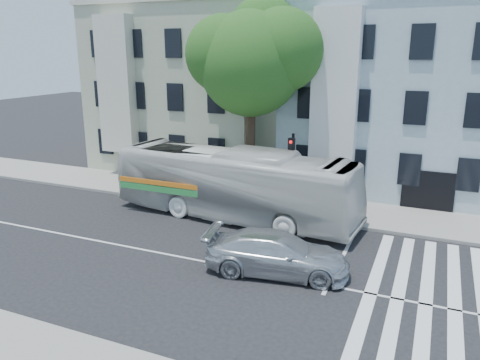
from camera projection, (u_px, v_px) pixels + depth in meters
The scene contains 9 objects.
ground at pixel (173, 255), 19.37m from camera, with size 120.00×120.00×0.00m, color black.
sidewalk_far at pixel (246, 199), 26.43m from camera, with size 80.00×4.00×0.15m, color gray.
building_left at pixel (194, 89), 33.83m from camera, with size 12.00×10.00×11.00m, color #A9AF93.
building_right at pixel (397, 96), 28.51m from camera, with size 12.00×10.00×11.00m, color #A0B5BE.
street_tree at pixel (253, 57), 24.97m from camera, with size 7.30×5.90×11.10m.
bus at pixel (234, 184), 23.32m from camera, with size 12.72×2.98×3.54m, color silver.
sedan at pixel (277, 253), 17.70m from camera, with size 5.46×2.22×1.58m, color silver.
hedge at pixel (193, 195), 25.77m from camera, with size 8.50×0.84×0.70m, color #236420, non-canonical shape.
traffic_signal at pixel (292, 164), 23.02m from camera, with size 0.44×0.53×4.30m.
Camera 1 is at (9.59, -15.27, 8.22)m, focal length 35.00 mm.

